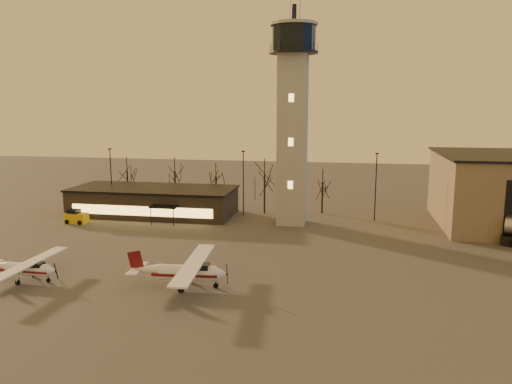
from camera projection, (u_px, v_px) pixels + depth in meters
ground at (252, 302)px, 43.72m from camera, size 220.00×220.00×0.00m
control_tower at (293, 110)px, 69.96m from camera, size 6.80×6.80×32.60m
terminal at (154, 201)px, 78.27m from camera, size 25.40×12.20×4.30m
light_poles at (296, 186)px, 72.72m from camera, size 58.50×12.25×10.14m
tree_row at (216, 172)px, 83.08m from camera, size 37.20×9.20×8.80m
cessna_front at (190, 275)px, 47.02m from camera, size 10.09×12.73×3.50m
cessna_rear at (29, 271)px, 48.73m from camera, size 8.29×10.49×2.90m
service_cart at (76, 218)px, 72.83m from camera, size 3.26×2.20×1.99m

